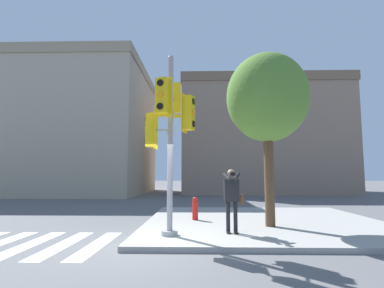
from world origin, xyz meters
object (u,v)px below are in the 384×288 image
(traffic_signal_pole, at_px, (170,123))
(fire_hydrant, at_px, (195,208))
(person_photographer, at_px, (232,195))
(street_tree, at_px, (267,99))

(traffic_signal_pole, bearing_deg, fire_hydrant, 76.63)
(person_photographer, height_order, street_tree, street_tree)
(person_photographer, bearing_deg, street_tree, 40.94)
(traffic_signal_pole, relative_size, street_tree, 0.89)
(traffic_signal_pole, distance_m, street_tree, 3.46)
(street_tree, distance_m, fire_hydrant, 4.44)
(street_tree, xyz_separation_m, fire_hydrant, (-2.31, 1.24, -3.58))
(traffic_signal_pole, xyz_separation_m, person_photographer, (1.69, 0.37, -1.92))
(person_photographer, height_order, fire_hydrant, person_photographer)
(fire_hydrant, bearing_deg, traffic_signal_pole, -103.37)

